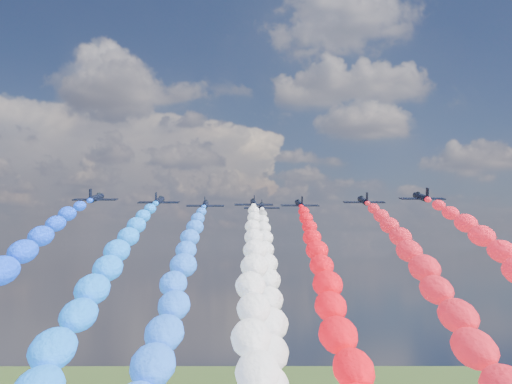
{
  "coord_description": "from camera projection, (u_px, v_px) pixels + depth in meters",
  "views": [
    {
      "loc": [
        -0.32,
        -140.07,
        98.26
      ],
      "look_at": [
        0.0,
        4.0,
        109.83
      ],
      "focal_mm": 46.03,
      "sensor_mm": 36.0,
      "label": 1
    }
  ],
  "objects": [
    {
      "name": "jet_2",
      "position": [
        205.0,
        204.0,
        156.39
      ],
      "size": [
        9.43,
        12.59,
        4.63
      ],
      "primitive_type": null,
      "rotation": [
        0.17,
        0.0,
        0.04
      ],
      "color": "black"
    },
    {
      "name": "trail_4",
      "position": [
        265.0,
        286.0,
        111.28
      ],
      "size": [
        5.64,
        102.27,
        37.25
      ],
      "primitive_type": null,
      "color": "silver"
    },
    {
      "name": "jet_7",
      "position": [
        421.0,
        197.0,
        132.22
      ],
      "size": [
        9.29,
        12.49,
        4.63
      ],
      "primitive_type": null,
      "rotation": [
        0.17,
        0.0,
        0.03
      ],
      "color": "black"
    },
    {
      "name": "trail_2",
      "position": [
        179.0,
        290.0,
        101.93
      ],
      "size": [
        5.64,
        102.27,
        37.25
      ],
      "primitive_type": null,
      "color": "blue"
    },
    {
      "name": "jet_1",
      "position": [
        159.0,
        201.0,
        143.83
      ],
      "size": [
        8.99,
        12.28,
        4.63
      ],
      "primitive_type": null,
      "rotation": [
        0.17,
        0.0,
        -0.01
      ],
      "color": "black"
    },
    {
      "name": "trail_1",
      "position": [
        101.0,
        297.0,
        89.37
      ],
      "size": [
        5.64,
        102.27,
        37.25
      ],
      "primitive_type": null,
      "color": "#1373FD"
    },
    {
      "name": "jet_0",
      "position": [
        96.0,
        198.0,
        134.8
      ],
      "size": [
        9.17,
        12.41,
        4.63
      ],
      "primitive_type": null,
      "rotation": [
        0.17,
        0.0,
        -0.02
      ],
      "color": "black"
    },
    {
      "name": "trail_6",
      "position": [
        430.0,
        297.0,
        88.78
      ],
      "size": [
        5.64,
        102.27,
        37.25
      ],
      "primitive_type": null,
      "color": "red"
    },
    {
      "name": "trail_5",
      "position": [
        324.0,
        291.0,
        100.51
      ],
      "size": [
        5.64,
        102.27,
        37.25
      ],
      "primitive_type": null,
      "color": "red"
    },
    {
      "name": "jet_3",
      "position": [
        254.0,
        203.0,
        152.04
      ],
      "size": [
        9.37,
        12.55,
        4.63
      ],
      "primitive_type": null,
      "rotation": [
        0.17,
        0.0,
        0.04
      ],
      "color": "black"
    },
    {
      "name": "jet_4",
      "position": [
        262.0,
        207.0,
        165.75
      ],
      "size": [
        9.0,
        12.29,
        4.63
      ],
      "primitive_type": null,
      "rotation": [
        0.17,
        0.0,
        -0.01
      ],
      "color": "black"
    },
    {
      "name": "jet_5",
      "position": [
        300.0,
        204.0,
        154.97
      ],
      "size": [
        9.72,
        12.79,
        4.63
      ],
      "primitive_type": null,
      "rotation": [
        0.17,
        0.0,
        0.07
      ],
      "color": "black"
    },
    {
      "name": "jet_6",
      "position": [
        363.0,
        201.0,
        143.24
      ],
      "size": [
        9.06,
        12.33,
        4.63
      ],
      "primitive_type": null,
      "rotation": [
        0.17,
        0.0,
        0.01
      ],
      "color": "black"
    },
    {
      "name": "trail_3",
      "position": [
        253.0,
        292.0,
        97.58
      ],
      "size": [
        5.64,
        102.27,
        37.25
      ],
      "primitive_type": null,
      "color": "silver"
    }
  ]
}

